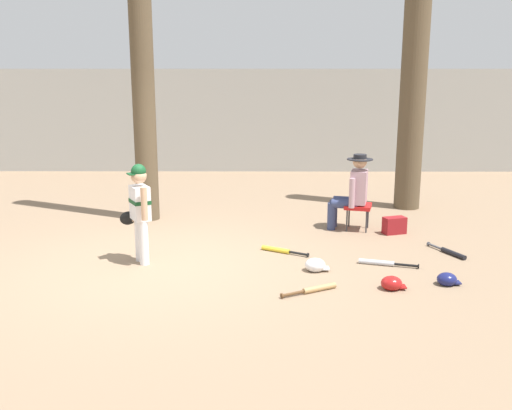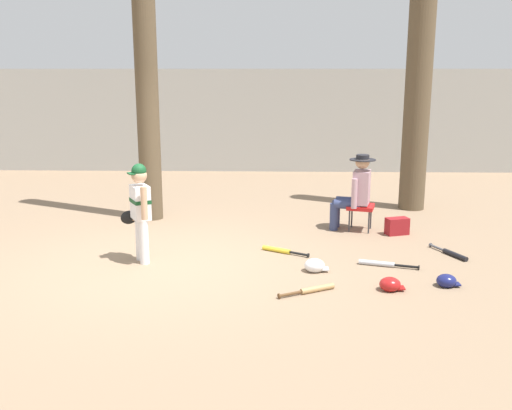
{
  "view_description": "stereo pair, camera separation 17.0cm",
  "coord_description": "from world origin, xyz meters",
  "px_view_note": "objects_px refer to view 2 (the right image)",
  "views": [
    {
      "loc": [
        1.26,
        -7.07,
        2.44
      ],
      "look_at": [
        1.22,
        0.27,
        0.75
      ],
      "focal_mm": 40.71,
      "sensor_mm": 36.0,
      "label": 1
    },
    {
      "loc": [
        1.42,
        -7.07,
        2.44
      ],
      "look_at": [
        1.22,
        0.27,
        0.75
      ],
      "focal_mm": 40.71,
      "sensor_mm": 36.0,
      "label": 2
    }
  ],
  "objects_px": {
    "bat_black_composite": "(452,254)",
    "batting_helmet_white": "(315,266)",
    "tree_near_player": "(145,43)",
    "seated_spectator": "(355,190)",
    "bat_wood_tan": "(313,289)",
    "handbag_beside_stool": "(397,226)",
    "tree_behind_spectator": "(418,91)",
    "batting_helmet_navy": "(447,281)",
    "bat_aluminum_silver": "(381,264)",
    "bat_yellow_trainer": "(280,250)",
    "folding_stool": "(361,208)",
    "batting_helmet_red": "(390,284)",
    "young_ballplayer": "(140,206)"
  },
  "relations": [
    {
      "from": "bat_black_composite",
      "to": "batting_helmet_white",
      "type": "height_order",
      "value": "batting_helmet_white"
    },
    {
      "from": "tree_near_player",
      "to": "seated_spectator",
      "type": "height_order",
      "value": "tree_near_player"
    },
    {
      "from": "bat_wood_tan",
      "to": "batting_helmet_white",
      "type": "height_order",
      "value": "batting_helmet_white"
    },
    {
      "from": "seated_spectator",
      "to": "handbag_beside_stool",
      "type": "xyz_separation_m",
      "value": [
        0.63,
        -0.25,
        -0.51
      ]
    },
    {
      "from": "tree_behind_spectator",
      "to": "batting_helmet_white",
      "type": "relative_size",
      "value": 15.67
    },
    {
      "from": "bat_black_composite",
      "to": "bat_wood_tan",
      "type": "xyz_separation_m",
      "value": [
        -1.98,
        -1.38,
        -0.0
      ]
    },
    {
      "from": "tree_behind_spectator",
      "to": "batting_helmet_navy",
      "type": "distance_m",
      "value": 4.5
    },
    {
      "from": "bat_aluminum_silver",
      "to": "bat_yellow_trainer",
      "type": "bearing_deg",
      "value": 157.46
    },
    {
      "from": "bat_aluminum_silver",
      "to": "bat_wood_tan",
      "type": "relative_size",
      "value": 1.13
    },
    {
      "from": "bat_wood_tan",
      "to": "bat_yellow_trainer",
      "type": "relative_size",
      "value": 1.02
    },
    {
      "from": "bat_yellow_trainer",
      "to": "batting_helmet_white",
      "type": "relative_size",
      "value": 2.12
    },
    {
      "from": "folding_stool",
      "to": "handbag_beside_stool",
      "type": "xyz_separation_m",
      "value": [
        0.53,
        -0.22,
        -0.23
      ]
    },
    {
      "from": "seated_spectator",
      "to": "bat_wood_tan",
      "type": "height_order",
      "value": "seated_spectator"
    },
    {
      "from": "tree_near_player",
      "to": "bat_black_composite",
      "type": "relative_size",
      "value": 9.45
    },
    {
      "from": "folding_stool",
      "to": "bat_black_composite",
      "type": "xyz_separation_m",
      "value": [
        1.06,
        -1.28,
        -0.33
      ]
    },
    {
      "from": "batting_helmet_red",
      "to": "bat_aluminum_silver",
      "type": "bearing_deg",
      "value": 86.34
    },
    {
      "from": "young_ballplayer",
      "to": "bat_aluminum_silver",
      "type": "bearing_deg",
      "value": -2.01
    },
    {
      "from": "bat_aluminum_silver",
      "to": "handbag_beside_stool",
      "type": "bearing_deg",
      "value": 71.38
    },
    {
      "from": "handbag_beside_stool",
      "to": "batting_helmet_red",
      "type": "height_order",
      "value": "handbag_beside_stool"
    },
    {
      "from": "handbag_beside_stool",
      "to": "bat_aluminum_silver",
      "type": "xyz_separation_m",
      "value": [
        -0.51,
        -1.51,
        -0.1
      ]
    },
    {
      "from": "folding_stool",
      "to": "handbag_beside_stool",
      "type": "bearing_deg",
      "value": -22.76
    },
    {
      "from": "tree_near_player",
      "to": "folding_stool",
      "type": "relative_size",
      "value": 13.09
    },
    {
      "from": "seated_spectator",
      "to": "batting_helmet_red",
      "type": "bearing_deg",
      "value": -88.57
    },
    {
      "from": "handbag_beside_stool",
      "to": "batting_helmet_white",
      "type": "bearing_deg",
      "value": -128.57
    },
    {
      "from": "bat_aluminum_silver",
      "to": "batting_helmet_navy",
      "type": "xyz_separation_m",
      "value": [
        0.63,
        -0.7,
        0.03
      ]
    },
    {
      "from": "batting_helmet_navy",
      "to": "young_ballplayer",
      "type": "bearing_deg",
      "value": 167.79
    },
    {
      "from": "bat_black_composite",
      "to": "bat_aluminum_silver",
      "type": "bearing_deg",
      "value": -156.47
    },
    {
      "from": "tree_behind_spectator",
      "to": "batting_helmet_white",
      "type": "height_order",
      "value": "tree_behind_spectator"
    },
    {
      "from": "young_ballplayer",
      "to": "batting_helmet_white",
      "type": "bearing_deg",
      "value": -8.33
    },
    {
      "from": "handbag_beside_stool",
      "to": "bat_aluminum_silver",
      "type": "distance_m",
      "value": 1.6
    },
    {
      "from": "tree_behind_spectator",
      "to": "bat_aluminum_silver",
      "type": "distance_m",
      "value": 4.04
    },
    {
      "from": "young_ballplayer",
      "to": "bat_yellow_trainer",
      "type": "height_order",
      "value": "young_ballplayer"
    },
    {
      "from": "bat_aluminum_silver",
      "to": "batting_helmet_white",
      "type": "xyz_separation_m",
      "value": [
        -0.87,
        -0.22,
        0.04
      ]
    },
    {
      "from": "batting_helmet_red",
      "to": "batting_helmet_navy",
      "type": "xyz_separation_m",
      "value": [
        0.68,
        0.14,
        -0.0
      ]
    },
    {
      "from": "tree_near_player",
      "to": "folding_stool",
      "type": "distance_m",
      "value": 4.31
    },
    {
      "from": "folding_stool",
      "to": "handbag_beside_stool",
      "type": "relative_size",
      "value": 1.44
    },
    {
      "from": "bat_aluminum_silver",
      "to": "tree_behind_spectator",
      "type": "bearing_deg",
      "value": 70.94
    },
    {
      "from": "tree_near_player",
      "to": "folding_stool",
      "type": "height_order",
      "value": "tree_near_player"
    },
    {
      "from": "seated_spectator",
      "to": "handbag_beside_stool",
      "type": "bearing_deg",
      "value": -21.64
    },
    {
      "from": "folding_stool",
      "to": "bat_yellow_trainer",
      "type": "bearing_deg",
      "value": -136.78
    },
    {
      "from": "batting_helmet_red",
      "to": "batting_helmet_navy",
      "type": "relative_size",
      "value": 1.05
    },
    {
      "from": "bat_yellow_trainer",
      "to": "batting_helmet_navy",
      "type": "xyz_separation_m",
      "value": [
        1.92,
        -1.24,
        0.03
      ]
    },
    {
      "from": "bat_black_composite",
      "to": "handbag_beside_stool",
      "type": "bearing_deg",
      "value": 116.55
    },
    {
      "from": "seated_spectator",
      "to": "batting_helmet_red",
      "type": "xyz_separation_m",
      "value": [
        0.07,
        -2.61,
        -0.57
      ]
    },
    {
      "from": "tree_behind_spectator",
      "to": "seated_spectator",
      "type": "xyz_separation_m",
      "value": [
        -1.25,
        -1.52,
        -1.47
      ]
    },
    {
      "from": "folding_stool",
      "to": "bat_yellow_trainer",
      "type": "relative_size",
      "value": 0.76
    },
    {
      "from": "bat_wood_tan",
      "to": "batting_helmet_white",
      "type": "relative_size",
      "value": 2.17
    },
    {
      "from": "bat_yellow_trainer",
      "to": "tree_behind_spectator",
      "type": "bearing_deg",
      "value": 48.42
    },
    {
      "from": "folding_stool",
      "to": "batting_helmet_navy",
      "type": "height_order",
      "value": "folding_stool"
    },
    {
      "from": "tree_behind_spectator",
      "to": "bat_aluminum_silver",
      "type": "bearing_deg",
      "value": -109.06
    }
  ]
}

